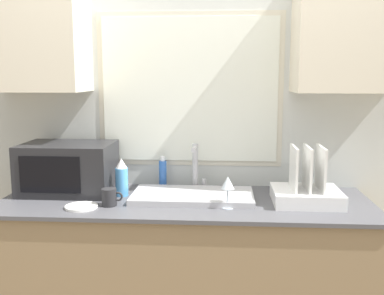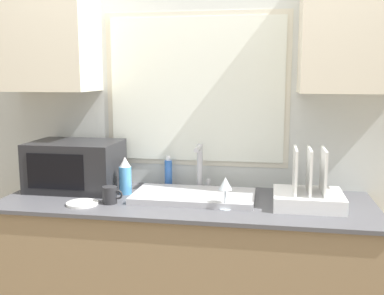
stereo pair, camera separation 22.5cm
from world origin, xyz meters
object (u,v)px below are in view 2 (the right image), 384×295
(microwave, at_px, (76,165))
(wine_glass, at_px, (225,185))
(soap_bottle, at_px, (168,173))
(mug_near_sink, at_px, (110,195))
(spray_bottle, at_px, (125,176))
(faucet, at_px, (200,164))
(dish_rack, at_px, (308,194))

(microwave, xyz_separation_m, wine_glass, (0.87, -0.24, -0.02))
(microwave, height_order, soap_bottle, microwave)
(microwave, bearing_deg, mug_near_sink, -40.12)
(spray_bottle, bearing_deg, wine_glass, -18.64)
(microwave, bearing_deg, faucet, 8.24)
(microwave, distance_m, mug_near_sink, 0.39)
(microwave, xyz_separation_m, dish_rack, (1.27, -0.12, -0.07))
(soap_bottle, distance_m, mug_near_sink, 0.45)
(spray_bottle, xyz_separation_m, wine_glass, (0.56, -0.19, 0.02))
(faucet, distance_m, spray_bottle, 0.42)
(spray_bottle, bearing_deg, microwave, 170.02)
(faucet, bearing_deg, microwave, -171.76)
(dish_rack, relative_size, mug_near_sink, 3.19)
(soap_bottle, xyz_separation_m, mug_near_sink, (-0.21, -0.39, -0.04))
(spray_bottle, distance_m, soap_bottle, 0.28)
(faucet, bearing_deg, spray_bottle, -158.15)
(faucet, relative_size, wine_glass, 1.65)
(faucet, bearing_deg, dish_rack, -21.49)
(faucet, relative_size, mug_near_sink, 2.47)
(soap_bottle, distance_m, wine_glass, 0.54)
(wine_glass, bearing_deg, microwave, 164.35)
(faucet, height_order, mug_near_sink, faucet)
(mug_near_sink, bearing_deg, spray_bottle, 84.33)
(dish_rack, xyz_separation_m, spray_bottle, (-0.96, 0.07, 0.03))
(spray_bottle, bearing_deg, faucet, 21.85)
(faucet, distance_m, dish_rack, 0.62)
(faucet, distance_m, microwave, 0.70)
(mug_near_sink, bearing_deg, dish_rack, 6.96)
(dish_rack, height_order, spray_bottle, dish_rack)
(microwave, relative_size, wine_glass, 3.10)
(microwave, distance_m, wine_glass, 0.90)
(faucet, height_order, soap_bottle, faucet)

